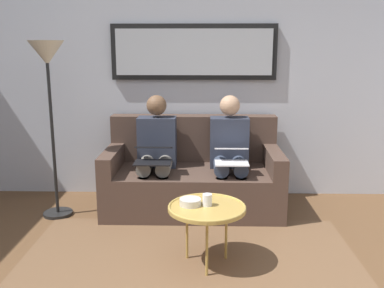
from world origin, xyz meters
The scene contains 12 objects.
wall_rear centered at (0.00, -2.60, 1.30)m, with size 6.00×0.12×2.60m, color #B7BCC6.
area_rug centered at (0.00, -0.85, 0.00)m, with size 2.60×1.80×0.01m, color brown.
couch centered at (0.00, -2.12, 0.31)m, with size 1.73×0.90×0.90m.
framed_mirror centered at (0.00, -2.51, 1.55)m, with size 1.72×0.05×0.57m.
coffee_table centered at (-0.13, -0.90, 0.44)m, with size 0.58×0.58×0.47m.
cup centered at (-0.13, -0.92, 0.50)m, with size 0.07×0.07×0.09m, color silver.
bowl centered at (-0.01, -0.93, 0.48)m, with size 0.16×0.16×0.05m, color beige.
person_left centered at (-0.36, -2.05, 0.61)m, with size 0.38×0.58×1.14m.
laptop_white centered at (-0.36, -1.80, 0.63)m, with size 0.31×0.33×0.14m.
person_right centered at (0.36, -2.05, 0.61)m, with size 0.38×0.58×1.14m.
laptop_black centered at (0.36, -1.80, 0.63)m, with size 0.34×0.35×0.15m.
standing_lamp centered at (1.31, -1.85, 1.37)m, with size 0.32×0.32×1.66m.
Camera 1 is at (-0.09, 2.10, 1.60)m, focal length 40.55 mm.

